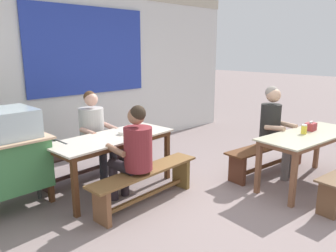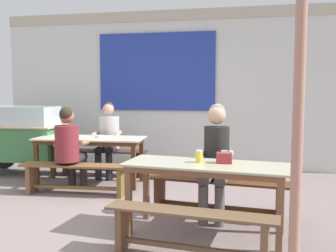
# 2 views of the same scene
# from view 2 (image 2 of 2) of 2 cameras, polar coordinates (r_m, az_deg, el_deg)

# --- Properties ---
(ground_plane) EXTENTS (40.00, 40.00, 0.00)m
(ground_plane) POSITION_cam_2_polar(r_m,az_deg,el_deg) (4.78, -7.61, -12.65)
(ground_plane) COLOR gray
(backdrop_wall) EXTENTS (6.58, 0.23, 2.94)m
(backdrop_wall) POSITION_cam_2_polar(r_m,az_deg,el_deg) (7.40, -0.00, 5.95)
(backdrop_wall) COLOR silver
(backdrop_wall) RESTS_ON ground_plane
(dining_table_far) EXTENTS (1.71, 0.79, 0.73)m
(dining_table_far) POSITION_cam_2_polar(r_m,az_deg,el_deg) (6.12, -11.42, -2.39)
(dining_table_far) COLOR beige
(dining_table_far) RESTS_ON ground_plane
(dining_table_near) EXTENTS (1.69, 0.78, 0.73)m
(dining_table_near) POSITION_cam_2_polar(r_m,az_deg,el_deg) (3.96, 5.53, -6.69)
(dining_table_near) COLOR #B9B597
(dining_table_near) RESTS_ON ground_plane
(bench_far_back) EXTENTS (1.56, 0.42, 0.43)m
(bench_far_back) POSITION_cam_2_polar(r_m,az_deg,el_deg) (6.76, -9.60, -4.79)
(bench_far_back) COLOR #452B25
(bench_far_back) RESTS_ON ground_plane
(bench_far_front) EXTENTS (1.57, 0.42, 0.43)m
(bench_far_front) POSITION_cam_2_polar(r_m,az_deg,el_deg) (5.62, -13.47, -6.89)
(bench_far_front) COLOR brown
(bench_far_front) RESTS_ON ground_plane
(bench_near_back) EXTENTS (1.67, 0.48, 0.43)m
(bench_near_back) POSITION_cam_2_polar(r_m,az_deg,el_deg) (4.63, 7.16, -9.49)
(bench_near_back) COLOR #553018
(bench_near_back) RESTS_ON ground_plane
(bench_near_front) EXTENTS (1.53, 0.40, 0.43)m
(bench_near_front) POSITION_cam_2_polar(r_m,az_deg,el_deg) (3.48, 3.20, -14.76)
(bench_near_front) COLOR brown
(bench_near_front) RESTS_ON ground_plane
(food_cart) EXTENTS (1.76, 0.83, 1.18)m
(food_cart) POSITION_cam_2_polar(r_m,az_deg,el_deg) (7.17, -20.93, -1.22)
(food_cart) COLOR #3D7A44
(food_cart) RESTS_ON ground_plane
(person_center_facing) EXTENTS (0.49, 0.59, 1.26)m
(person_center_facing) POSITION_cam_2_polar(r_m,az_deg,el_deg) (6.61, -8.84, -1.32)
(person_center_facing) COLOR #27262D
(person_center_facing) RESTS_ON ground_plane
(person_right_near_table) EXTENTS (0.42, 0.55, 1.32)m
(person_right_near_table) POSITION_cam_2_polar(r_m,az_deg,el_deg) (4.47, 7.03, -4.20)
(person_right_near_table) COLOR #615B59
(person_right_near_table) RESTS_ON ground_plane
(person_left_back_turned) EXTENTS (0.46, 0.59, 1.23)m
(person_left_back_turned) POSITION_cam_2_polar(r_m,az_deg,el_deg) (5.66, -14.37, -2.75)
(person_left_back_turned) COLOR #2B2329
(person_left_back_turned) RESTS_ON ground_plane
(tissue_box) EXTENTS (0.16, 0.11, 0.13)m
(tissue_box) POSITION_cam_2_polar(r_m,az_deg,el_deg) (3.98, 8.29, -4.65)
(tissue_box) COLOR #9C3034
(tissue_box) RESTS_ON dining_table_near
(condiment_jar) EXTENTS (0.07, 0.07, 0.13)m
(condiment_jar) POSITION_cam_2_polar(r_m,az_deg,el_deg) (3.99, 4.62, -4.49)
(condiment_jar) COLOR yellow
(condiment_jar) RESTS_ON dining_table_near
(soup_bowl) EXTENTS (0.12, 0.12, 0.04)m
(soup_bowl) POSITION_cam_2_polar(r_m,az_deg,el_deg) (6.03, -10.10, -1.53)
(soup_bowl) COLOR silver
(soup_bowl) RESTS_ON dining_table_far
(wooden_support_post) EXTENTS (0.08, 0.08, 2.26)m
(wooden_support_post) POSITION_cam_2_polar(r_m,az_deg,el_deg) (2.94, 18.53, -1.75)
(wooden_support_post) COLOR tan
(wooden_support_post) RESTS_ON ground_plane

